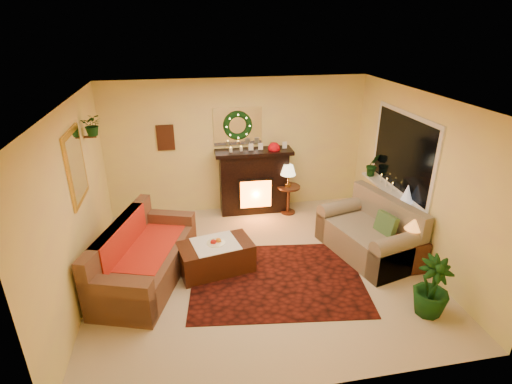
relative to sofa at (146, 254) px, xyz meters
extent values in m
plane|color=beige|center=(1.69, -0.06, -0.43)|extent=(5.00, 5.00, 0.00)
plane|color=white|center=(1.69, -0.06, 2.17)|extent=(5.00, 5.00, 0.00)
plane|color=#EFD88C|center=(1.69, 2.19, 0.87)|extent=(5.00, 5.00, 0.00)
plane|color=#EFD88C|center=(1.69, -2.31, 0.87)|extent=(5.00, 5.00, 0.00)
plane|color=#EFD88C|center=(-0.81, -0.06, 0.87)|extent=(4.50, 4.50, 0.00)
plane|color=#EFD88C|center=(4.19, -0.06, 0.87)|extent=(4.50, 4.50, 0.00)
cube|color=#53140D|center=(1.88, -0.38, -0.42)|extent=(2.74, 2.20, 0.01)
cube|color=#502F23|center=(0.00, 0.00, 0.00)|extent=(1.52, 2.27, 0.90)
cube|color=#BA030C|center=(-0.04, 0.18, 0.02)|extent=(0.88, 1.42, 0.02)
cube|color=black|center=(1.96, 1.98, 0.12)|extent=(1.32, 0.44, 1.21)
sphere|color=red|center=(2.35, 1.92, 0.87)|extent=(0.23, 0.23, 0.23)
cylinder|color=silver|center=(1.52, 1.94, 0.83)|extent=(0.07, 0.07, 0.20)
cylinder|color=white|center=(1.72, 1.97, 0.83)|extent=(0.06, 0.06, 0.19)
cube|color=white|center=(1.69, 2.17, 1.27)|extent=(0.92, 0.02, 0.72)
torus|color=#194719|center=(1.69, 2.13, 1.29)|extent=(0.55, 0.11, 0.55)
cube|color=#381E11|center=(0.34, 2.17, 1.12)|extent=(0.32, 0.03, 0.48)
cube|color=gold|center=(-0.79, 0.24, 1.32)|extent=(0.03, 0.84, 1.00)
imported|color=#194719|center=(-0.65, 0.99, 1.54)|extent=(0.33, 0.28, 0.36)
cube|color=tan|center=(3.49, 0.05, -0.01)|extent=(1.32, 1.80, 0.94)
cube|color=white|center=(4.18, 0.49, 1.12)|extent=(0.03, 1.86, 1.36)
cube|color=black|center=(4.16, 0.49, 1.12)|extent=(0.02, 1.70, 1.22)
cube|color=white|center=(4.07, 0.49, 0.44)|extent=(0.22, 1.86, 0.04)
cone|color=silver|center=(4.07, 0.03, 0.61)|extent=(0.20, 0.20, 0.30)
imported|color=#185E17|center=(4.05, 1.22, 0.65)|extent=(0.30, 0.24, 0.55)
cylinder|color=#432617|center=(2.62, 1.74, -0.11)|extent=(0.55, 0.55, 0.58)
cone|color=beige|center=(2.59, 1.73, 0.45)|extent=(0.29, 0.29, 0.45)
cube|color=#4C241D|center=(3.95, -0.47, -0.16)|extent=(0.43, 0.43, 0.51)
cone|color=orange|center=(3.92, -0.49, 0.31)|extent=(0.26, 0.26, 0.38)
cube|color=#35140D|center=(1.02, 0.03, -0.22)|extent=(1.20, 0.82, 0.46)
cylinder|color=#F2F4CB|center=(1.03, 0.04, 0.02)|extent=(0.28, 0.28, 0.06)
imported|color=#12481A|center=(3.66, -1.47, 0.02)|extent=(1.43, 1.43, 2.46)
camera|label=1|loc=(0.66, -5.18, 3.16)|focal=28.00mm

